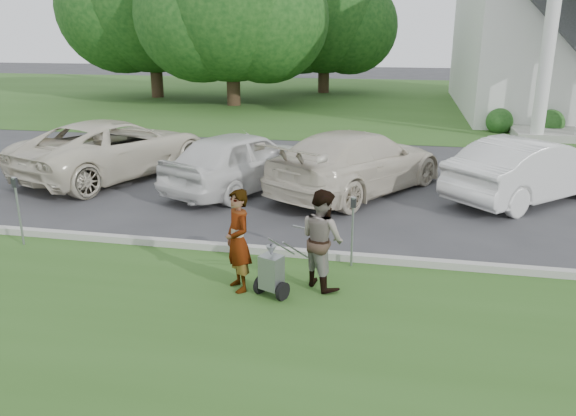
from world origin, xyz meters
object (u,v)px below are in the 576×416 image
(person_right, at_px, (322,240))
(car_a, at_px, (116,148))
(tree_far, at_px, (151,3))
(parking_meter_near, at_px, (353,224))
(car_c, at_px, (357,162))
(person_left, at_px, (238,242))
(parking_meter_far, at_px, (18,203))
(tree_left, at_px, (231,11))
(striping_cart, at_px, (272,273))
(tree_back, at_px, (324,21))
(car_b, at_px, (242,160))
(car_d, at_px, (530,170))

(person_right, relative_size, car_a, 0.28)
(tree_far, relative_size, parking_meter_near, 8.95)
(parking_meter_near, xyz_separation_m, car_c, (-0.34, 4.93, -0.00))
(person_left, bearing_deg, person_right, 68.57)
(parking_meter_far, bearing_deg, tree_left, 96.13)
(person_right, relative_size, parking_meter_far, 1.19)
(person_left, xyz_separation_m, car_a, (-5.65, 6.61, -0.02))
(car_c, bearing_deg, parking_meter_near, 125.17)
(parking_meter_near, height_order, car_c, car_c)
(car_a, bearing_deg, striping_cart, 153.97)
(tree_back, relative_size, parking_meter_far, 6.93)
(person_left, xyz_separation_m, parking_meter_far, (-4.75, 1.06, 0.03))
(tree_far, distance_m, tree_back, 11.22)
(tree_far, height_order, striping_cart, tree_far)
(person_left, height_order, parking_meter_near, person_left)
(car_a, bearing_deg, tree_back, -74.74)
(tree_far, xyz_separation_m, car_c, (14.48, -19.75, -4.88))
(person_left, height_order, car_b, person_left)
(parking_meter_near, bearing_deg, person_left, -142.38)
(tree_far, height_order, car_d, tree_far)
(parking_meter_far, xyz_separation_m, car_c, (6.12, 5.19, -0.06))
(tree_far, xyz_separation_m, parking_meter_near, (14.82, -24.68, -4.87))
(person_right, xyz_separation_m, car_d, (4.32, 5.98, -0.04))
(tree_left, bearing_deg, car_d, -52.55)
(person_right, bearing_deg, striping_cart, 81.29)
(car_b, bearing_deg, tree_far, -34.70)
(person_right, relative_size, car_c, 0.29)
(car_a, xyz_separation_m, car_d, (11.27, -0.22, -0.04))
(tree_left, height_order, car_b, tree_left)
(tree_left, bearing_deg, parking_meter_near, -67.87)
(parking_meter_far, bearing_deg, car_b, 57.04)
(tree_back, distance_m, car_d, 26.41)
(parking_meter_near, bearing_deg, parking_meter_far, -177.73)
(person_left, bearing_deg, car_c, 129.13)
(parking_meter_near, height_order, car_b, car_b)
(striping_cart, bearing_deg, person_right, 59.96)
(parking_meter_near, distance_m, car_d, 6.40)
(car_a, bearing_deg, car_d, -159.92)
(tree_far, distance_m, parking_meter_far, 26.74)
(parking_meter_near, bearing_deg, tree_back, 99.22)
(person_left, bearing_deg, car_a, -177.98)
(person_left, relative_size, car_d, 0.35)
(tree_left, height_order, car_a, tree_left)
(tree_left, xyz_separation_m, parking_meter_near, (8.82, -21.68, -4.29))
(tree_back, height_order, parking_meter_near, tree_back)
(parking_meter_near, distance_m, car_a, 9.06)
(striping_cart, distance_m, parking_meter_near, 1.88)
(parking_meter_far, height_order, car_b, car_b)
(tree_far, height_order, car_b, tree_far)
(striping_cart, distance_m, car_a, 9.19)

